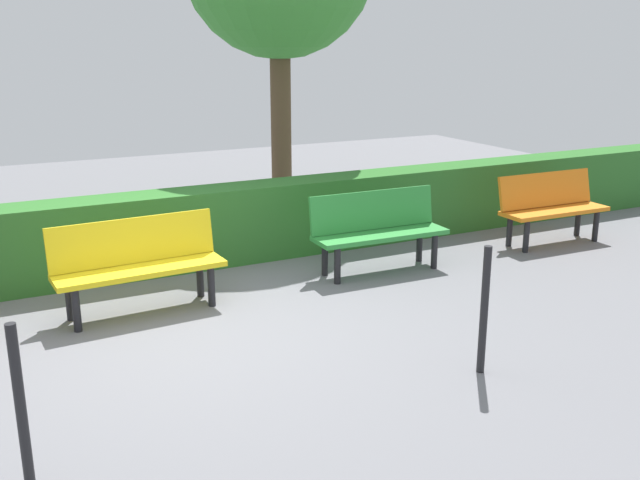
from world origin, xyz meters
The scene contains 7 objects.
ground_plane centered at (0.00, 0.00, 0.00)m, with size 19.32×19.32×0.00m, color slate.
bench_orange centered at (-4.83, -0.61, 0.48)m, with size 1.42×0.50×0.86m.
bench_green centered at (-2.35, -0.63, 0.48)m, with size 1.51×0.49×0.86m.
bench_yellow centered at (0.25, -0.60, 0.48)m, with size 1.56×0.52×0.86m.
hedge_row centered at (-1.09, -1.68, 0.43)m, with size 15.32×0.50×0.86m, color #2D6B28.
railing_post_mid centered at (-1.75, 1.86, 0.50)m, with size 0.06×0.06×1.00m, color black.
railing_post_far centered at (1.47, 1.86, 0.50)m, with size 0.06×0.06×1.00m, color black.
Camera 1 is at (1.60, 5.73, 2.46)m, focal length 40.09 mm.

